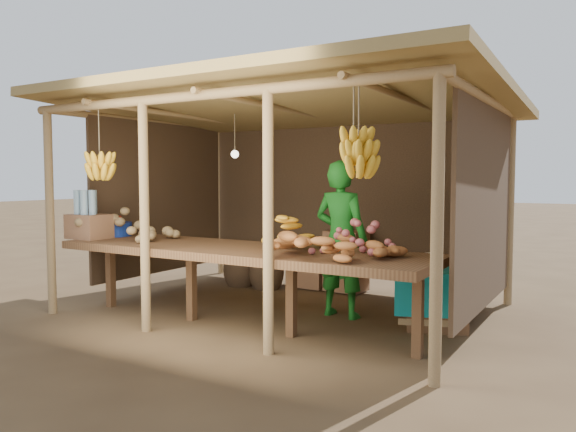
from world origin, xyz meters
The scene contains 13 objects.
ground centered at (0.00, 0.00, 0.00)m, with size 60.00×60.00×0.00m, color brown.
stall_structure centered at (0.02, -0.16, 1.91)m, with size 4.70×3.50×2.43m.
counter centered at (0.00, -0.95, 0.74)m, with size 3.90×1.05×0.80m.
potato_heap centered at (-1.57, -1.01, 0.99)m, with size 1.09×0.66×0.37m, color olive, non-canonical shape.
sweet_potato_heap centered at (1.08, -1.15, 0.98)m, with size 1.05×0.63×0.36m, color #A65E2A, non-canonical shape.
onion_heap centered at (1.22, -0.86, 0.98)m, with size 0.76×0.45×0.35m, color #B35757, non-canonical shape.
banana_pile centered at (0.53, -0.76, 0.97)m, with size 0.64×0.38×0.35m, color gold, non-canonical shape.
tomato_basin centered at (-1.90, -0.82, 0.90)m, with size 0.45×0.45×0.23m.
bottle_box centered at (-1.90, -1.15, 1.01)m, with size 0.43×0.34×0.54m.
vendor centered at (0.67, -0.02, 0.83)m, with size 0.60×0.40×1.66m, color #186E1C.
tarp_crate centered at (1.67, 0.04, 0.31)m, with size 0.78×0.73×0.76m.
carton_stack centered at (-0.01, 1.18, 0.34)m, with size 1.03×0.40×0.77m.
burlap_sacks centered at (-1.04, 0.83, 0.28)m, with size 0.89×0.47×0.63m.
Camera 1 is at (3.19, -5.38, 1.48)m, focal length 35.00 mm.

